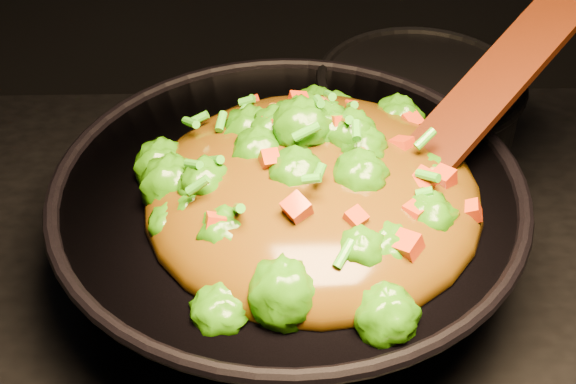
{
  "coord_description": "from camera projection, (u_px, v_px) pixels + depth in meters",
  "views": [
    {
      "loc": [
        -0.13,
        -0.47,
        1.5
      ],
      "look_at": [
        -0.12,
        0.11,
        1.01
      ],
      "focal_mm": 50.0,
      "sensor_mm": 36.0,
      "label": 1
    }
  ],
  "objects": [
    {
      "name": "wok",
      "position": [
        288.0,
        234.0,
        0.79
      ],
      "size": [
        0.48,
        0.48,
        0.12
      ],
      "primitive_type": null,
      "rotation": [
        0.0,
        0.0,
        -0.11
      ],
      "color": "black",
      "rests_on": "stovetop"
    },
    {
      "name": "stir_fry",
      "position": [
        314.0,
        156.0,
        0.7
      ],
      "size": [
        0.41,
        0.41,
        0.11
      ],
      "primitive_type": null,
      "rotation": [
        0.0,
        0.0,
        -0.43
      ],
      "color": "#2B7708",
      "rests_on": "wok"
    },
    {
      "name": "spatula",
      "position": [
        469.0,
        112.0,
        0.74
      ],
      "size": [
        0.28,
        0.26,
        0.14
      ],
      "primitive_type": "cube",
      "rotation": [
        0.0,
        -0.38,
        0.75
      ],
      "color": "#371806",
      "rests_on": "wok"
    },
    {
      "name": "back_pot",
      "position": [
        416.0,
        123.0,
        0.93
      ],
      "size": [
        0.25,
        0.25,
        0.13
      ],
      "primitive_type": "cylinder",
      "rotation": [
        0.0,
        0.0,
        -0.12
      ],
      "color": "black",
      "rests_on": "stovetop"
    }
  ]
}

